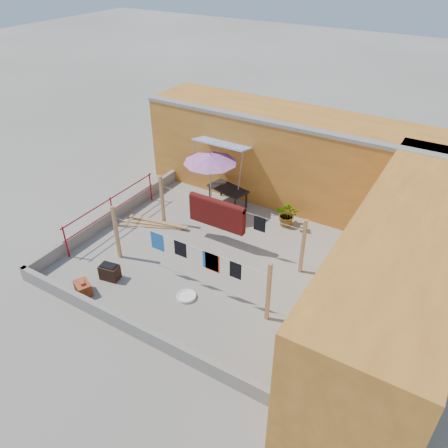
% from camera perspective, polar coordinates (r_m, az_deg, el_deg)
% --- Properties ---
extents(ground, '(80.00, 80.00, 0.00)m').
position_cam_1_polar(ground, '(13.37, -1.39, -4.53)').
color(ground, '#9E998E').
rests_on(ground, ground).
extents(wall_back, '(11.00, 3.27, 3.21)m').
position_cam_1_polar(wall_back, '(15.95, 9.22, 8.54)').
color(wall_back, orange).
rests_on(wall_back, ground).
extents(wall_right, '(2.40, 9.00, 3.20)m').
position_cam_1_polar(wall_right, '(11.07, 22.05, -6.28)').
color(wall_right, orange).
rests_on(wall_right, ground).
extents(parapet_front, '(8.30, 0.16, 0.44)m').
position_cam_1_polar(parapet_front, '(11.17, -11.52, -13.32)').
color(parapet_front, gray).
rests_on(parapet_front, ground).
extents(parapet_left, '(0.16, 7.30, 0.44)m').
position_cam_1_polar(parapet_left, '(15.44, -14.32, 1.09)').
color(parapet_left, gray).
rests_on(parapet_left, ground).
extents(red_railing, '(0.05, 4.20, 1.10)m').
position_cam_1_polar(red_railing, '(14.92, -14.46, 2.11)').
color(red_railing, maroon).
rests_on(red_railing, ground).
extents(clothesline_rig, '(5.09, 2.35, 1.80)m').
position_cam_1_polar(clothesline_rig, '(13.25, -1.16, 0.68)').
color(clothesline_rig, tan).
rests_on(clothesline_rig, ground).
extents(patio_umbrella, '(2.15, 2.15, 2.20)m').
position_cam_1_polar(patio_umbrella, '(14.80, -1.81, 8.50)').
color(patio_umbrella, gray).
rests_on(patio_umbrella, ground).
extents(outdoor_table, '(1.57, 1.04, 0.68)m').
position_cam_1_polar(outdoor_table, '(15.71, 0.51, 4.50)').
color(outdoor_table, black).
rests_on(outdoor_table, ground).
extents(brick_stack, '(0.61, 0.54, 0.44)m').
position_cam_1_polar(brick_stack, '(12.66, -17.93, -7.97)').
color(brick_stack, '#AC5127').
rests_on(brick_stack, ground).
extents(lumber_pile, '(2.25, 1.06, 0.14)m').
position_cam_1_polar(lumber_pile, '(14.97, -9.10, 0.00)').
color(lumber_pile, tan).
rests_on(lumber_pile, ground).
extents(brazier, '(0.59, 0.45, 0.48)m').
position_cam_1_polar(brazier, '(12.93, -14.71, -6.06)').
color(brazier, '#321D13').
rests_on(brazier, ground).
extents(white_basin, '(0.54, 0.54, 0.09)m').
position_cam_1_polar(white_basin, '(12.07, -4.91, -9.37)').
color(white_basin, white).
rests_on(white_basin, ground).
extents(water_jug_a, '(0.23, 0.23, 0.36)m').
position_cam_1_polar(water_jug_a, '(12.76, 14.96, -7.18)').
color(water_jug_a, white).
rests_on(water_jug_a, ground).
extents(water_jug_b, '(0.20, 0.20, 0.31)m').
position_cam_1_polar(water_jug_b, '(12.47, 14.36, -8.32)').
color(water_jug_b, white).
rests_on(water_jug_b, ground).
extents(green_hose, '(0.54, 0.54, 0.08)m').
position_cam_1_polar(green_hose, '(14.66, 15.76, -1.93)').
color(green_hose, '#176B25').
rests_on(green_hose, ground).
extents(plant_back_a, '(0.87, 0.78, 0.86)m').
position_cam_1_polar(plant_back_a, '(14.78, 8.31, 1.25)').
color(plant_back_a, '#225919').
rests_on(plant_back_a, ground).
extents(plant_back_b, '(0.33, 0.33, 0.58)m').
position_cam_1_polar(plant_back_b, '(14.57, 17.99, -1.39)').
color(plant_back_b, '#225919').
rests_on(plant_back_b, ground).
extents(plant_right_a, '(0.49, 0.38, 0.82)m').
position_cam_1_polar(plant_right_a, '(13.04, 15.91, -4.91)').
color(plant_right_a, '#225919').
rests_on(plant_right_a, ground).
extents(plant_right_b, '(0.53, 0.54, 0.76)m').
position_cam_1_polar(plant_right_b, '(11.89, 13.62, -9.08)').
color(plant_right_b, '#225919').
rests_on(plant_right_b, ground).
extents(plant_right_c, '(0.63, 0.68, 0.64)m').
position_cam_1_polar(plant_right_c, '(10.12, 8.16, -18.49)').
color(plant_right_c, '#225919').
rests_on(plant_right_c, ground).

